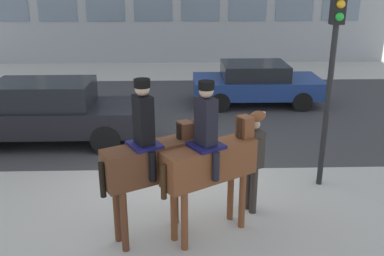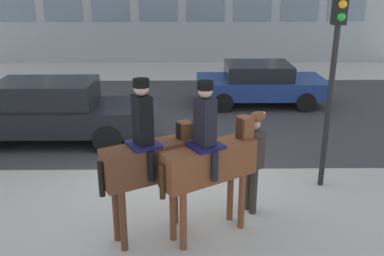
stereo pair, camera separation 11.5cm
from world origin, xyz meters
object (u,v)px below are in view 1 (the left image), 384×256
object	(u,v)px
mounted_horse_companion	(211,158)
traffic_light	(333,56)
street_car_near_lane	(49,111)
street_car_far_lane	(256,83)
mounted_horse_lead	(151,158)
pedestrian_bystander	(252,158)

from	to	relation	value
mounted_horse_companion	traffic_light	bearing A→B (deg)	3.68
mounted_horse_companion	street_car_near_lane	xyz separation A→B (m)	(-3.76, 4.20, -0.52)
street_car_far_lane	mounted_horse_companion	bearing A→B (deg)	-105.06
mounted_horse_lead	street_car_far_lane	world-z (taller)	mounted_horse_lead
street_car_far_lane	traffic_light	xyz separation A→B (m)	(0.31, -5.90, 1.92)
pedestrian_bystander	traffic_light	size ratio (longest dim) A/B	0.45
mounted_horse_companion	traffic_light	distance (m)	3.17
mounted_horse_companion	street_car_far_lane	distance (m)	7.88
mounted_horse_lead	pedestrian_bystander	bearing A→B (deg)	-5.33
mounted_horse_lead	mounted_horse_companion	size ratio (longest dim) A/B	1.02
mounted_horse_companion	street_car_far_lane	size ratio (longest dim) A/B	0.62
street_car_far_lane	traffic_light	bearing A→B (deg)	-86.95
traffic_light	pedestrian_bystander	bearing A→B (deg)	-147.60
street_car_near_lane	traffic_light	xyz separation A→B (m)	(6.11, -2.52, 1.81)
street_car_near_lane	mounted_horse_companion	bearing A→B (deg)	-48.19
street_car_far_lane	pedestrian_bystander	bearing A→B (deg)	-100.46
mounted_horse_lead	mounted_horse_companion	xyz separation A→B (m)	(0.93, 0.06, -0.03)
mounted_horse_companion	street_car_near_lane	world-z (taller)	mounted_horse_companion
mounted_horse_lead	street_car_far_lane	distance (m)	8.23
mounted_horse_companion	street_car_near_lane	size ratio (longest dim) A/B	0.54
mounted_horse_companion	traffic_light	world-z (taller)	traffic_light
street_car_far_lane	traffic_light	distance (m)	6.21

